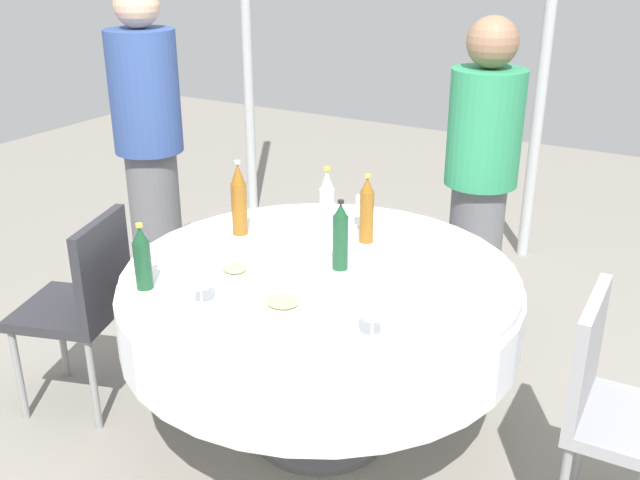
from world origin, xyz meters
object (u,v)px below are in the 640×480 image
at_px(bottle_amber_east, 239,200).
at_px(chair_north, 613,401).
at_px(bottle_dark_green_right, 340,237).
at_px(plate_rear, 282,305).
at_px(chair_front, 85,297).
at_px(bottle_clear_west, 327,207).
at_px(dining_table, 320,305).
at_px(bottle_dark_green_outer, 142,259).
at_px(plate_far, 437,284).
at_px(bottle_amber_near, 367,211).
at_px(wine_glass_right, 200,279).
at_px(wine_glass_west, 363,206).
at_px(plate_mid, 234,272).
at_px(wine_glass_front, 373,309).
at_px(person_east, 480,182).
at_px(person_near, 150,151).

height_order(bottle_amber_east, chair_north, bottle_amber_east).
height_order(bottle_dark_green_right, chair_north, bottle_dark_green_right).
bearing_deg(plate_rear, bottle_dark_green_right, -92.06).
distance_m(bottle_dark_green_right, chair_front, 1.13).
bearing_deg(plate_rear, chair_north, -161.36).
height_order(bottle_amber_east, bottle_clear_west, bottle_amber_east).
distance_m(dining_table, bottle_dark_green_outer, 0.70).
bearing_deg(plate_far, bottle_amber_near, -30.56).
bearing_deg(wine_glass_right, wine_glass_west, -99.25).
bearing_deg(plate_rear, bottle_amber_east, -42.51).
height_order(bottle_dark_green_right, plate_mid, bottle_dark_green_right).
distance_m(bottle_dark_green_right, plate_mid, 0.42).
height_order(dining_table, bottle_amber_near, bottle_amber_near).
bearing_deg(plate_mid, chair_north, -170.79).
relative_size(bottle_dark_green_right, plate_mid, 1.37).
relative_size(bottle_amber_east, chair_front, 0.37).
bearing_deg(wine_glass_front, wine_glass_right, 8.21).
height_order(wine_glass_west, plate_far, wine_glass_west).
height_order(wine_glass_right, plate_rear, wine_glass_right).
distance_m(wine_glass_front, plate_rear, 0.37).
bearing_deg(chair_north, chair_front, -81.92).
xyz_separation_m(bottle_amber_near, wine_glass_west, (0.08, -0.13, -0.04)).
xyz_separation_m(plate_rear, chair_front, (1.00, -0.01, -0.23)).
bearing_deg(plate_far, person_east, -79.80).
relative_size(wine_glass_right, wine_glass_front, 0.95).
distance_m(dining_table, chair_north, 1.09).
bearing_deg(bottle_dark_green_right, wine_glass_front, 129.47).
bearing_deg(person_near, plate_far, -81.94).
distance_m(bottle_dark_green_right, wine_glass_right, 0.57).
bearing_deg(wine_glass_front, plate_rear, -4.75).
height_order(chair_front, chair_north, same).
bearing_deg(bottle_clear_west, plate_mid, 73.89).
bearing_deg(wine_glass_west, plate_far, 142.80).
relative_size(person_near, person_east, 1.08).
bearing_deg(chair_north, person_near, -102.43).
xyz_separation_m(bottle_amber_east, person_near, (0.80, -0.34, 0.02)).
bearing_deg(dining_table, chair_front, 18.17).
distance_m(bottle_amber_east, chair_front, 0.76).
relative_size(bottle_amber_near, person_east, 0.18).
height_order(dining_table, person_east, person_east).
relative_size(plate_mid, chair_north, 0.23).
relative_size(bottle_dark_green_outer, plate_mid, 1.24).
bearing_deg(chair_front, plate_mid, -98.38).
xyz_separation_m(bottle_amber_east, chair_front, (0.47, 0.46, -0.37)).
bearing_deg(bottle_clear_west, plate_rear, 105.55).
relative_size(dining_table, plate_far, 7.33).
bearing_deg(bottle_amber_east, plate_rear, 137.49).
height_order(person_near, chair_north, person_near).
xyz_separation_m(wine_glass_west, plate_mid, (0.20, 0.67, -0.09)).
height_order(plate_mid, chair_north, chair_north).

